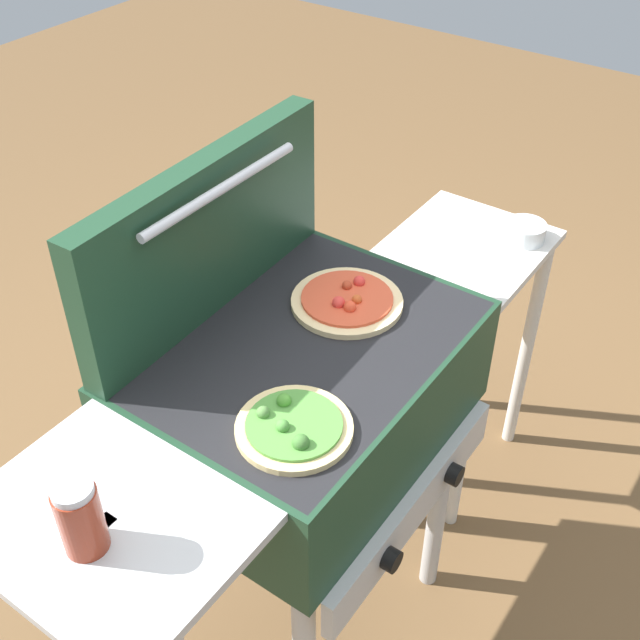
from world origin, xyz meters
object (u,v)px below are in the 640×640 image
object	(u,v)px
pizza_veggie	(293,427)
topping_bowl_near	(525,232)
pizza_pepperoni	(346,300)
prep_table	(454,316)
grill	(303,405)
sauce_jar	(80,517)

from	to	relation	value
pizza_veggie	topping_bowl_near	bearing A→B (deg)	0.51
pizza_pepperoni	prep_table	distance (m)	0.64
grill	pizza_veggie	distance (m)	0.26
grill	topping_bowl_near	world-z (taller)	grill
pizza_pepperoni	topping_bowl_near	size ratio (longest dim) A/B	2.11
pizza_veggie	sauce_jar	size ratio (longest dim) A/B	1.54
sauce_jar	prep_table	distance (m)	1.26
grill	prep_table	xyz separation A→B (m)	(0.67, 0.00, -0.22)
prep_table	topping_bowl_near	world-z (taller)	topping_bowl_near
pizza_veggie	prep_table	bearing A→B (deg)	7.72
pizza_pepperoni	sauce_jar	bearing A→B (deg)	-178.84
pizza_veggie	sauce_jar	bearing A→B (deg)	162.83
grill	pizza_veggie	xyz separation A→B (m)	(-0.17, -0.11, 0.15)
grill	sauce_jar	distance (m)	0.55
topping_bowl_near	pizza_veggie	bearing A→B (deg)	-179.49
pizza_pepperoni	sauce_jar	world-z (taller)	sauce_jar
sauce_jar	topping_bowl_near	size ratio (longest dim) A/B	1.21
grill	pizza_veggie	size ratio (longest dim) A/B	5.06
pizza_veggie	prep_table	xyz separation A→B (m)	(0.85, 0.11, -0.37)
topping_bowl_near	prep_table	bearing A→B (deg)	138.43
pizza_pepperoni	sauce_jar	distance (m)	0.66
pizza_pepperoni	pizza_veggie	size ratio (longest dim) A/B	1.13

